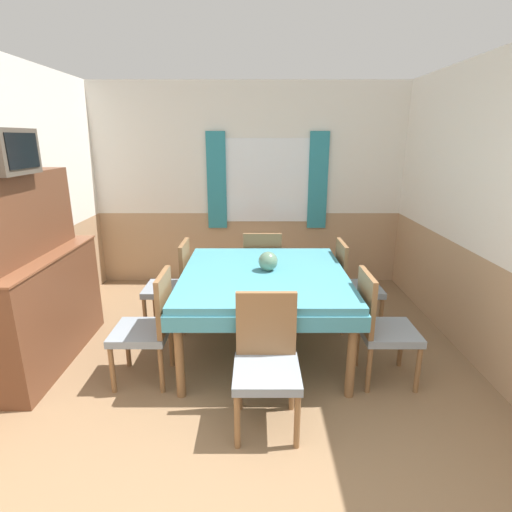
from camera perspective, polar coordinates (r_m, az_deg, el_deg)
name	(u,v)px	position (r m, az deg, el deg)	size (l,w,h in m)	color
wall_back	(251,186)	(5.32, -0.68, 9.93)	(4.41, 0.10, 2.60)	white
wall_left	(2,215)	(3.95, -32.49, 4.95)	(0.05, 4.39, 2.60)	white
wall_right	(491,215)	(3.85, 30.51, 5.02)	(0.05, 4.39, 2.60)	white
dining_table	(265,283)	(3.60, 1.32, -3.84)	(1.48, 1.62, 0.77)	teal
chair_head_near	(268,358)	(2.78, 1.68, -14.42)	(0.44, 0.44, 0.92)	brown
chair_left_near	(151,324)	(3.34, -14.79, -9.40)	(0.44, 0.44, 0.92)	brown
chair_left_far	(175,283)	(4.19, -11.54, -3.74)	(0.44, 0.44, 0.92)	brown
chair_head_window	(263,267)	(4.59, 1.08, -1.60)	(0.44, 0.44, 0.92)	brown
chair_right_near	(382,325)	(3.38, 17.51, -9.33)	(0.44, 0.44, 0.92)	brown
chair_right_far	(354,283)	(4.22, 13.81, -3.74)	(0.44, 0.44, 0.92)	brown
sideboard	(39,286)	(3.89, -28.63, -3.76)	(0.46, 1.47, 1.65)	brown
tv	(6,152)	(3.55, -32.13, 12.51)	(0.29, 0.49, 0.33)	#51473D
vase	(269,261)	(3.58, 1.93, -0.76)	(0.17, 0.17, 0.17)	slate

